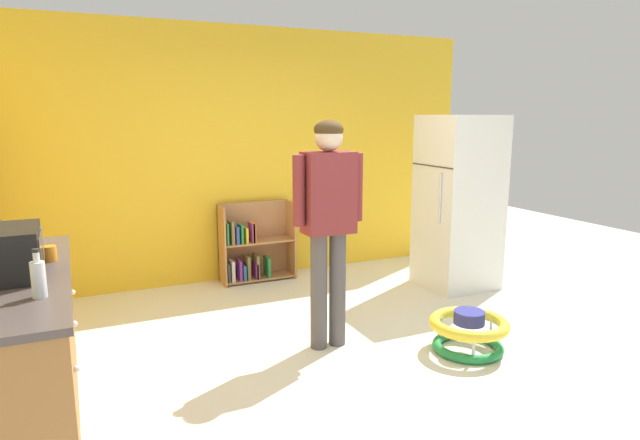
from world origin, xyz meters
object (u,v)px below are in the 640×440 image
bookshelf (252,248)px  clear_bottle (38,278)px  refrigerator (458,202)px  microwave (4,253)px  green_cup (17,252)px  orange_cup (50,254)px  baby_walker (468,331)px  kitchen_counter (17,350)px  standing_person (328,213)px  red_cup (17,240)px  yellow_cup (0,244)px

bookshelf → clear_bottle: 3.31m
refrigerator → microwave: 4.16m
green_cup → orange_cup: (0.19, -0.14, 0.00)m
refrigerator → baby_walker: bearing=-125.0°
bookshelf → microwave: 3.11m
kitchen_counter → standing_person: size_ratio=1.13×
bookshelf → red_cup: size_ratio=8.95×
kitchen_counter → yellow_cup: (-0.10, 0.65, 0.50)m
standing_person → baby_walker: size_ratio=2.89×
kitchen_counter → clear_bottle: 0.76m
bookshelf → microwave: size_ratio=1.77×
kitchen_counter → microwave: microwave is taller
standing_person → clear_bottle: (-1.93, -0.72, -0.06)m
clear_bottle → green_cup: 0.89m
bookshelf → standing_person: (0.00, -1.91, 0.70)m
baby_walker → microwave: 3.17m
clear_bottle → red_cup: size_ratio=2.59×
refrigerator → red_cup: size_ratio=18.74×
kitchen_counter → microwave: bearing=-91.1°
standing_person → microwave: size_ratio=3.64×
bookshelf → yellow_cup: bearing=-146.0°
refrigerator → bookshelf: refrigerator is taller
standing_person → clear_bottle: bearing=-159.6°
clear_bottle → orange_cup: 0.73m
clear_bottle → green_cup: (-0.16, 0.87, -0.05)m
refrigerator → clear_bottle: refrigerator is taller
standing_person → yellow_cup: bearing=169.1°
bookshelf → refrigerator: bearing=-29.3°
yellow_cup → green_cup: bearing=-67.0°
baby_walker → red_cup: bearing=160.6°
refrigerator → baby_walker: (-0.96, -1.38, -0.73)m
kitchen_counter → orange_cup: 0.59m
green_cup → bookshelf: bearing=40.1°
green_cup → orange_cup: same height
microwave → green_cup: bearing=87.1°
clear_bottle → green_cup: clear_bottle is taller
refrigerator → microwave: size_ratio=3.71×
standing_person → clear_bottle: size_ratio=7.10×
baby_walker → orange_cup: 2.99m
yellow_cup → orange_cup: 0.51m
bookshelf → orange_cup: 2.74m
red_cup → standing_person: bearing=-14.1°
standing_person → red_cup: size_ratio=18.39×
refrigerator → bookshelf: 2.24m
kitchen_counter → green_cup: (0.02, 0.38, 0.50)m
clear_bottle → yellow_cup: size_ratio=2.59×
bookshelf → clear_bottle: clear_bottle is taller
kitchen_counter → yellow_cup: bearing=98.4°
refrigerator → microwave: (-4.00, -1.12, 0.15)m
red_cup → orange_cup: size_ratio=1.00×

